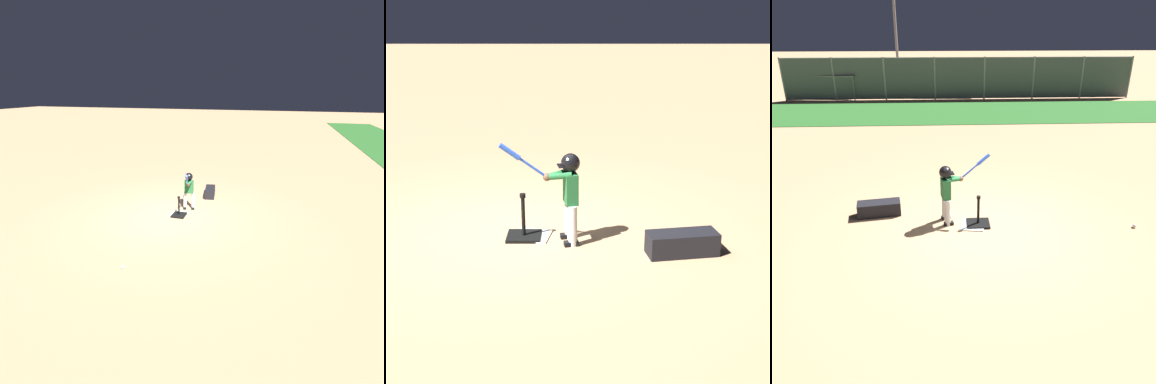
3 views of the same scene
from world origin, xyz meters
TOP-DOWN VIEW (x-y plane):
  - ground_plane at (0.00, 0.00)m, footprint 90.00×90.00m
  - home_plate at (-0.24, 0.20)m, footprint 0.50×0.50m
  - batting_tee at (-0.13, 0.23)m, footprint 0.43×0.39m
  - batter_child at (-0.70, 0.37)m, footprint 0.96×0.40m
  - equipment_bag at (-2.08, 0.73)m, footprint 0.88×0.45m

SIDE VIEW (x-z plane):
  - ground_plane at x=0.00m, z-range 0.00..0.00m
  - home_plate at x=-0.24m, z-range 0.00..0.02m
  - batting_tee at x=-0.13m, z-range -0.22..0.38m
  - equipment_bag at x=-2.08m, z-range 0.00..0.28m
  - batter_child at x=-0.70m, z-range 0.07..1.40m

